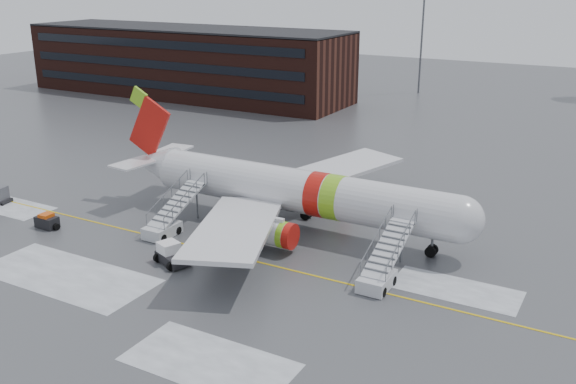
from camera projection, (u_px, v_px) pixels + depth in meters
The scene contains 8 objects.
ground at pixel (211, 245), 53.34m from camera, with size 260.00×260.00×0.00m, color #494C4F.
airliner at pixel (290, 190), 56.08m from camera, with size 35.03×32.97×11.18m.
airstair_fwd at pixel (381, 270), 46.26m from camera, with size 2.05×7.70×3.48m.
airstair_aft at pixel (168, 222), 55.34m from camera, with size 2.05×7.70×3.48m.
pushback_tug at pixel (171, 254), 49.72m from camera, with size 3.22×2.84×1.64m.
baggage_tractor at pixel (47, 222), 56.71m from camera, with size 2.57×1.20×1.33m.
terminal_building at pixel (186, 61), 117.58m from camera, with size 62.00×16.11×12.30m.
light_mast_far_n at pixel (423, 18), 117.01m from camera, with size 1.20×1.20×24.25m.
Camera 1 is at (29.60, -39.69, 21.33)m, focal length 40.00 mm.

